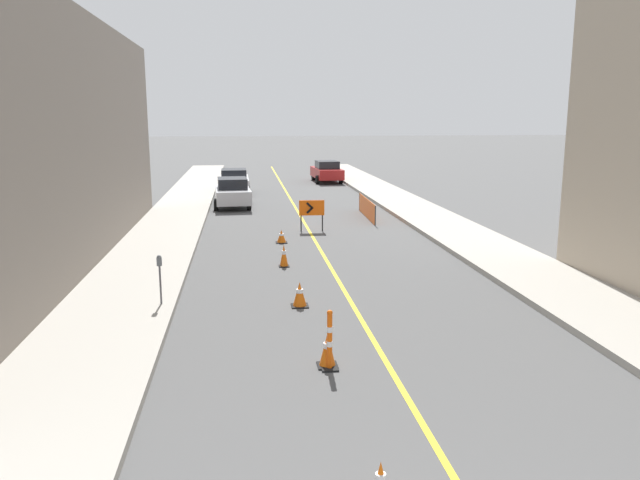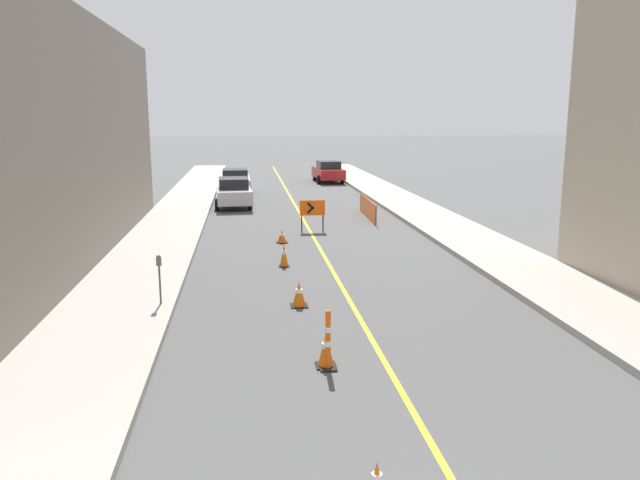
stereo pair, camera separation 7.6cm
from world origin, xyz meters
name	(u,v)px [view 1 (the left image)]	position (x,y,z in m)	size (l,w,h in m)	color
lane_stripe	(297,211)	(0.00, 28.89, 0.00)	(0.12, 57.78, 0.01)	gold
sidewalk_left	(179,211)	(-6.03, 28.89, 0.09)	(2.94, 57.78, 0.18)	#9E998E
sidewalk_right	(410,207)	(6.03, 28.89, 0.09)	(2.94, 57.78, 0.18)	#9E998E
traffic_cone_second	(327,350)	(-1.20, 8.37, 0.34)	(0.40, 0.40, 0.68)	black
traffic_cone_third	(300,294)	(-1.39, 12.37, 0.32)	(0.44, 0.44, 0.65)	black
traffic_cone_fourth	(284,256)	(-1.50, 16.78, 0.37)	(0.34, 0.34, 0.75)	black
traffic_cone_fifth	(281,237)	(-1.34, 20.68, 0.25)	(0.44, 0.44, 0.51)	black
delineator_post_front	(330,344)	(-1.18, 8.22, 0.52)	(0.33, 0.33, 1.21)	black
arrow_barricade_primary	(312,209)	(0.10, 23.03, 0.95)	(1.08, 0.10, 1.34)	#EF560C
safety_mesh_fence	(367,208)	(3.17, 26.35, 0.46)	(0.21, 4.74, 0.92)	#EF560C
parked_car_curb_near	(233,192)	(-3.35, 30.74, 0.80)	(2.04, 4.40, 1.59)	#B7B7BC
parked_car_curb_mid	(234,181)	(-3.33, 36.42, 0.80)	(1.94, 4.32, 1.59)	#B7B7BC
parked_car_curb_far	(327,171)	(3.43, 42.88, 0.80)	(2.03, 4.39, 1.59)	maroon
parking_meter_near_curb	(160,269)	(-4.91, 12.46, 1.08)	(0.12, 0.11, 1.27)	#4C4C51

